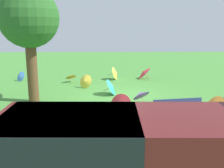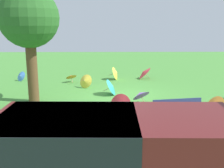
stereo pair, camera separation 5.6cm
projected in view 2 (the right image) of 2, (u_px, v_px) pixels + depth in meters
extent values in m
plane|color=#478C38|center=(120.00, 96.00, 12.00)|extent=(40.00, 40.00, 0.00)
cube|color=#591919|center=(117.00, 150.00, 5.02)|extent=(4.64, 2.01, 1.35)
cube|color=black|center=(68.00, 130.00, 4.94)|extent=(2.62, 1.98, 0.55)
cylinder|color=black|center=(46.00, 150.00, 6.06)|extent=(0.76, 0.24, 0.76)
cylinder|color=black|center=(187.00, 151.00, 6.03)|extent=(0.76, 0.24, 0.76)
cube|color=navy|center=(174.00, 111.00, 8.60)|extent=(1.65, 0.70, 0.05)
cube|color=navy|center=(177.00, 106.00, 8.36)|extent=(1.60, 0.37, 0.45)
cube|color=black|center=(155.00, 119.00, 8.54)|extent=(0.14, 0.41, 0.45)
cube|color=black|center=(192.00, 116.00, 8.76)|extent=(0.14, 0.41, 0.45)
cylinder|color=brown|center=(32.00, 70.00, 10.94)|extent=(0.43, 0.43, 2.72)
sphere|color=#286023|center=(29.00, 18.00, 10.49)|extent=(2.41, 2.41, 2.41)
cylinder|color=tan|center=(219.00, 109.00, 9.69)|extent=(0.40, 0.14, 0.31)
cone|color=orange|center=(214.00, 105.00, 9.58)|extent=(0.76, 0.91, 0.70)
sphere|color=tan|center=(213.00, 104.00, 9.56)|extent=(0.06, 0.05, 0.05)
cylinder|color=tan|center=(112.00, 74.00, 15.69)|extent=(0.38, 0.12, 0.15)
cone|color=yellow|center=(116.00, 73.00, 15.61)|extent=(0.56, 0.84, 0.78)
sphere|color=tan|center=(117.00, 73.00, 15.59)|extent=(0.05, 0.05, 0.05)
cylinder|color=tan|center=(147.00, 76.00, 15.86)|extent=(0.34, 0.04, 0.34)
cone|color=#D8383F|center=(144.00, 72.00, 15.82)|extent=(0.80, 0.94, 0.75)
sphere|color=tan|center=(143.00, 72.00, 15.81)|extent=(0.05, 0.04, 0.05)
cylinder|color=tan|center=(143.00, 100.00, 10.78)|extent=(0.18, 0.23, 0.34)
cone|color=purple|center=(140.00, 94.00, 10.86)|extent=(0.97, 0.96, 0.56)
sphere|color=tan|center=(140.00, 93.00, 10.88)|extent=(0.06, 0.06, 0.05)
cylinder|color=tan|center=(107.00, 89.00, 12.30)|extent=(0.38, 0.09, 0.22)
cone|color=teal|center=(112.00, 87.00, 12.23)|extent=(0.63, 0.88, 0.76)
sphere|color=tan|center=(113.00, 86.00, 12.21)|extent=(0.05, 0.04, 0.05)
cylinder|color=tan|center=(123.00, 106.00, 9.57)|extent=(0.25, 0.38, 0.16)
cone|color=#D8383F|center=(120.00, 105.00, 9.32)|extent=(0.89, 0.75, 0.82)
sphere|color=tan|center=(119.00, 105.00, 9.27)|extent=(0.05, 0.06, 0.05)
cylinder|color=tan|center=(23.00, 77.00, 15.42)|extent=(0.20, 0.25, 0.18)
cone|color=#4C8CE5|center=(21.00, 76.00, 15.24)|extent=(0.71, 0.66, 0.57)
sphere|color=tan|center=(20.00, 76.00, 15.20)|extent=(0.06, 0.06, 0.05)
cylinder|color=tan|center=(88.00, 82.00, 13.78)|extent=(0.24, 0.34, 0.20)
cone|color=yellow|center=(85.00, 81.00, 13.54)|extent=(0.85, 0.77, 0.73)
sphere|color=tan|center=(84.00, 81.00, 13.48)|extent=(0.06, 0.06, 0.05)
cylinder|color=tan|center=(72.00, 80.00, 14.84)|extent=(0.12, 0.18, 0.31)
cone|color=orange|center=(71.00, 76.00, 14.89)|extent=(0.80, 0.79, 0.39)
sphere|color=tan|center=(71.00, 75.00, 14.90)|extent=(0.06, 0.06, 0.05)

